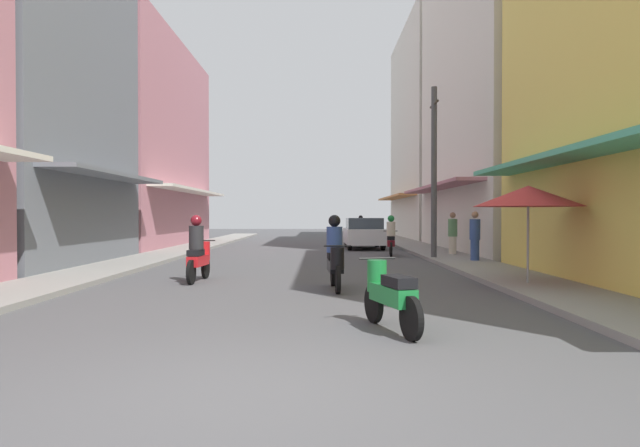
{
  "coord_description": "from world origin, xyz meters",
  "views": [
    {
      "loc": [
        0.66,
        -4.89,
        1.56
      ],
      "look_at": [
        0.63,
        13.3,
        1.31
      ],
      "focal_mm": 31.55,
      "sensor_mm": 36.0,
      "label": 1
    }
  ],
  "objects_px": {
    "motorbike_silver": "(363,230)",
    "vendor_umbrella": "(529,196)",
    "motorbike_green": "(390,293)",
    "pedestrian_crossing": "(453,235)",
    "motorbike_maroon": "(392,238)",
    "motorbike_red": "(199,252)",
    "pedestrian_foreground": "(476,238)",
    "motorbike_black": "(336,256)",
    "parked_car": "(365,233)",
    "utility_pole": "(435,172)"
  },
  "relations": [
    {
      "from": "parked_car",
      "to": "motorbike_silver",
      "type": "bearing_deg",
      "value": 86.65
    },
    {
      "from": "motorbike_silver",
      "to": "vendor_umbrella",
      "type": "relative_size",
      "value": 0.75
    },
    {
      "from": "motorbike_red",
      "to": "pedestrian_foreground",
      "type": "xyz_separation_m",
      "value": [
        7.88,
        4.81,
        0.15
      ]
    },
    {
      "from": "motorbike_maroon",
      "to": "motorbike_black",
      "type": "height_order",
      "value": "same"
    },
    {
      "from": "motorbike_green",
      "to": "motorbike_black",
      "type": "relative_size",
      "value": 0.97
    },
    {
      "from": "pedestrian_foreground",
      "to": "parked_car",
      "type": "bearing_deg",
      "value": 109.3
    },
    {
      "from": "motorbike_green",
      "to": "parked_car",
      "type": "distance_m",
      "value": 18.85
    },
    {
      "from": "motorbike_red",
      "to": "pedestrian_crossing",
      "type": "bearing_deg",
      "value": 44.88
    },
    {
      "from": "motorbike_red",
      "to": "pedestrian_crossing",
      "type": "relative_size",
      "value": 1.07
    },
    {
      "from": "motorbike_silver",
      "to": "motorbike_red",
      "type": "distance_m",
      "value": 20.39
    },
    {
      "from": "vendor_umbrella",
      "to": "motorbike_red",
      "type": "bearing_deg",
      "value": 170.82
    },
    {
      "from": "motorbike_green",
      "to": "pedestrian_crossing",
      "type": "distance_m",
      "value": 14.09
    },
    {
      "from": "motorbike_black",
      "to": "utility_pole",
      "type": "bearing_deg",
      "value": 64.65
    },
    {
      "from": "motorbike_maroon",
      "to": "parked_car",
      "type": "relative_size",
      "value": 0.44
    },
    {
      "from": "motorbike_red",
      "to": "vendor_umbrella",
      "type": "distance_m",
      "value": 7.57
    },
    {
      "from": "pedestrian_foreground",
      "to": "utility_pole",
      "type": "xyz_separation_m",
      "value": [
        -1.03,
        1.45,
        2.24
      ]
    },
    {
      "from": "motorbike_green",
      "to": "vendor_umbrella",
      "type": "bearing_deg",
      "value": 51.58
    },
    {
      "from": "motorbike_maroon",
      "to": "motorbike_red",
      "type": "distance_m",
      "value": 10.2
    },
    {
      "from": "motorbike_silver",
      "to": "motorbike_black",
      "type": "relative_size",
      "value": 0.97
    },
    {
      "from": "motorbike_maroon",
      "to": "utility_pole",
      "type": "relative_size",
      "value": 0.3
    },
    {
      "from": "pedestrian_crossing",
      "to": "vendor_umbrella",
      "type": "height_order",
      "value": "vendor_umbrella"
    },
    {
      "from": "motorbike_black",
      "to": "parked_car",
      "type": "height_order",
      "value": "motorbike_black"
    },
    {
      "from": "motorbike_black",
      "to": "pedestrian_crossing",
      "type": "bearing_deg",
      "value": 63.25
    },
    {
      "from": "motorbike_silver",
      "to": "motorbike_maroon",
      "type": "height_order",
      "value": "same"
    },
    {
      "from": "motorbike_green",
      "to": "motorbike_red",
      "type": "relative_size",
      "value": 0.97
    },
    {
      "from": "motorbike_silver",
      "to": "parked_car",
      "type": "distance_m",
      "value": 6.53
    },
    {
      "from": "motorbike_silver",
      "to": "vendor_umbrella",
      "type": "bearing_deg",
      "value": -84.45
    },
    {
      "from": "motorbike_silver",
      "to": "vendor_umbrella",
      "type": "distance_m",
      "value": 21.01
    },
    {
      "from": "pedestrian_crossing",
      "to": "motorbike_maroon",
      "type": "bearing_deg",
      "value": 163.67
    },
    {
      "from": "motorbike_black",
      "to": "vendor_umbrella",
      "type": "xyz_separation_m",
      "value": [
        4.16,
        0.24,
        1.28
      ]
    },
    {
      "from": "motorbike_maroon",
      "to": "motorbike_black",
      "type": "xyz_separation_m",
      "value": [
        -2.43,
        -9.93,
        0.0
      ]
    },
    {
      "from": "motorbike_green",
      "to": "pedestrian_crossing",
      "type": "height_order",
      "value": "pedestrian_crossing"
    },
    {
      "from": "pedestrian_foreground",
      "to": "motorbike_maroon",
      "type": "bearing_deg",
      "value": 121.34
    },
    {
      "from": "motorbike_black",
      "to": "vendor_umbrella",
      "type": "height_order",
      "value": "vendor_umbrella"
    },
    {
      "from": "motorbike_green",
      "to": "parked_car",
      "type": "relative_size",
      "value": 0.43
    },
    {
      "from": "pedestrian_crossing",
      "to": "motorbike_green",
      "type": "bearing_deg",
      "value": -106.71
    },
    {
      "from": "motorbike_green",
      "to": "vendor_umbrella",
      "type": "xyz_separation_m",
      "value": [
        3.54,
        4.46,
        1.48
      ]
    },
    {
      "from": "utility_pole",
      "to": "pedestrian_foreground",
      "type": "bearing_deg",
      "value": -54.56
    },
    {
      "from": "motorbike_black",
      "to": "motorbike_red",
      "type": "relative_size",
      "value": 1.0
    },
    {
      "from": "motorbike_black",
      "to": "motorbike_silver",
      "type": "bearing_deg",
      "value": 84.23
    },
    {
      "from": "pedestrian_crossing",
      "to": "parked_car",
      "type": "bearing_deg",
      "value": 118.78
    },
    {
      "from": "motorbike_silver",
      "to": "motorbike_red",
      "type": "xyz_separation_m",
      "value": [
        -5.33,
        -19.68,
        0.0
      ]
    },
    {
      "from": "motorbike_black",
      "to": "vendor_umbrella",
      "type": "bearing_deg",
      "value": 3.35
    },
    {
      "from": "motorbike_silver",
      "to": "parked_car",
      "type": "height_order",
      "value": "motorbike_silver"
    },
    {
      "from": "pedestrian_foreground",
      "to": "utility_pole",
      "type": "distance_m",
      "value": 2.86
    },
    {
      "from": "motorbike_red",
      "to": "pedestrian_crossing",
      "type": "distance_m",
      "value": 11.11
    },
    {
      "from": "motorbike_green",
      "to": "motorbike_maroon",
      "type": "height_order",
      "value": "motorbike_maroon"
    },
    {
      "from": "motorbike_maroon",
      "to": "pedestrian_crossing",
      "type": "relative_size",
      "value": 1.07
    },
    {
      "from": "motorbike_maroon",
      "to": "motorbike_black",
      "type": "distance_m",
      "value": 10.23
    },
    {
      "from": "motorbike_green",
      "to": "vendor_umbrella",
      "type": "distance_m",
      "value": 5.88
    }
  ]
}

